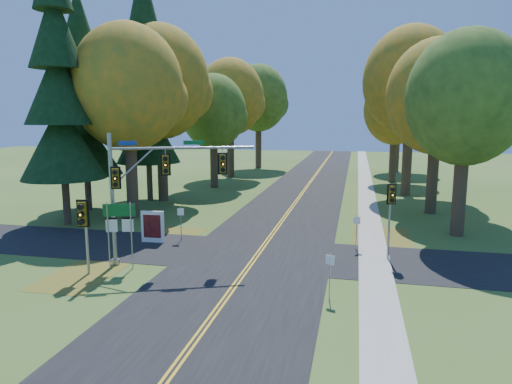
% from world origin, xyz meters
% --- Properties ---
extents(ground, '(160.00, 160.00, 0.00)m').
position_xyz_m(ground, '(0.00, 0.00, 0.00)').
color(ground, '#37561E').
rests_on(ground, ground).
extents(road_main, '(8.00, 160.00, 0.02)m').
position_xyz_m(road_main, '(0.00, 0.00, 0.01)').
color(road_main, black).
rests_on(road_main, ground).
extents(road_cross, '(60.00, 6.00, 0.02)m').
position_xyz_m(road_cross, '(0.00, 2.00, 0.01)').
color(road_cross, black).
rests_on(road_cross, ground).
extents(centerline_left, '(0.10, 160.00, 0.01)m').
position_xyz_m(centerline_left, '(-0.10, 0.00, 0.03)').
color(centerline_left, gold).
rests_on(centerline_left, road_main).
extents(centerline_right, '(0.10, 160.00, 0.01)m').
position_xyz_m(centerline_right, '(0.10, 0.00, 0.03)').
color(centerline_right, gold).
rests_on(centerline_right, road_main).
extents(sidewalk_east, '(1.60, 160.00, 0.06)m').
position_xyz_m(sidewalk_east, '(6.20, 0.00, 0.03)').
color(sidewalk_east, '#9E998E').
rests_on(sidewalk_east, ground).
extents(leaf_patch_w_near, '(4.00, 6.00, 0.00)m').
position_xyz_m(leaf_patch_w_near, '(-6.50, 4.00, 0.01)').
color(leaf_patch_w_near, brown).
rests_on(leaf_patch_w_near, ground).
extents(leaf_patch_e, '(3.50, 8.00, 0.00)m').
position_xyz_m(leaf_patch_e, '(6.80, 6.00, 0.01)').
color(leaf_patch_e, brown).
rests_on(leaf_patch_e, ground).
extents(leaf_patch_w_far, '(3.00, 5.00, 0.00)m').
position_xyz_m(leaf_patch_w_far, '(-7.50, -3.00, 0.01)').
color(leaf_patch_w_far, brown).
rests_on(leaf_patch_w_far, ground).
extents(tree_w_a, '(8.00, 8.00, 14.15)m').
position_xyz_m(tree_w_a, '(-11.13, 9.38, 9.49)').
color(tree_w_a, '#38281C').
rests_on(tree_w_a, ground).
extents(tree_e_a, '(7.20, 7.20, 12.73)m').
position_xyz_m(tree_e_a, '(11.57, 8.77, 8.53)').
color(tree_e_a, '#38281C').
rests_on(tree_e_a, ground).
extents(tree_w_b, '(8.60, 8.60, 15.38)m').
position_xyz_m(tree_w_b, '(-11.72, 16.29, 10.37)').
color(tree_w_b, '#38281C').
rests_on(tree_w_b, ground).
extents(tree_e_b, '(7.60, 7.60, 13.33)m').
position_xyz_m(tree_e_b, '(10.97, 15.58, 8.90)').
color(tree_e_b, '#38281C').
rests_on(tree_e_b, ground).
extents(tree_w_c, '(6.80, 6.80, 11.91)m').
position_xyz_m(tree_w_c, '(-9.54, 24.47, 7.94)').
color(tree_w_c, '#38281C').
rests_on(tree_w_c, ground).
extents(tree_e_c, '(8.80, 8.80, 15.79)m').
position_xyz_m(tree_e_c, '(9.88, 23.69, 10.66)').
color(tree_e_c, '#38281C').
rests_on(tree_e_c, ground).
extents(tree_w_d, '(8.20, 8.20, 14.56)m').
position_xyz_m(tree_w_d, '(-10.13, 33.18, 9.78)').
color(tree_w_d, '#38281C').
rests_on(tree_w_d, ground).
extents(tree_e_d, '(7.00, 7.00, 12.32)m').
position_xyz_m(tree_e_d, '(9.26, 32.87, 8.24)').
color(tree_e_d, '#38281C').
rests_on(tree_e_d, ground).
extents(tree_w_e, '(8.40, 8.40, 14.97)m').
position_xyz_m(tree_w_e, '(-8.92, 44.09, 10.07)').
color(tree_w_e, '#38281C').
rests_on(tree_w_e, ground).
extents(tree_e_e, '(7.80, 7.80, 13.74)m').
position_xyz_m(tree_e_e, '(10.47, 43.58, 9.19)').
color(tree_e_e, '#38281C').
rests_on(tree_e_e, ground).
extents(pine_a, '(5.60, 5.60, 19.48)m').
position_xyz_m(pine_a, '(-14.50, 6.00, 9.18)').
color(pine_a, '#38281C').
rests_on(pine_a, ground).
extents(pine_b, '(5.60, 5.60, 17.31)m').
position_xyz_m(pine_b, '(-16.00, 11.00, 8.16)').
color(pine_b, '#38281C').
rests_on(pine_b, ground).
extents(pine_c, '(5.60, 5.60, 20.56)m').
position_xyz_m(pine_c, '(-13.00, 16.00, 9.69)').
color(pine_c, '#38281C').
rests_on(pine_c, ground).
extents(traffic_mast, '(6.89, 3.02, 6.67)m').
position_xyz_m(traffic_mast, '(-5.02, -0.66, 4.29)').
color(traffic_mast, gray).
rests_on(traffic_mast, ground).
extents(east_signal_pole, '(0.47, 0.54, 4.05)m').
position_xyz_m(east_signal_pole, '(6.92, 2.49, 3.07)').
color(east_signal_pole, gray).
rests_on(east_signal_pole, ground).
extents(ped_signal_pole, '(0.58, 0.67, 3.67)m').
position_xyz_m(ped_signal_pole, '(-7.23, -3.04, 2.73)').
color(ped_signal_pole, '#989AA1').
rests_on(ped_signal_pole, ground).
extents(route_sign_cluster, '(1.52, 0.47, 3.35)m').
position_xyz_m(route_sign_cluster, '(-6.13, -1.77, 2.36)').
color(route_sign_cluster, gray).
rests_on(route_sign_cluster, ground).
extents(info_kiosk, '(1.39, 0.28, 1.91)m').
position_xyz_m(info_kiosk, '(-6.65, 2.99, 0.95)').
color(info_kiosk, white).
rests_on(info_kiosk, ground).
extents(reg_sign_e_north, '(0.38, 0.07, 1.98)m').
position_xyz_m(reg_sign_e_north, '(5.25, 4.05, 1.35)').
color(reg_sign_e_north, gray).
rests_on(reg_sign_e_north, ground).
extents(reg_sign_e_south, '(0.36, 0.15, 1.94)m').
position_xyz_m(reg_sign_e_south, '(4.20, -3.44, 1.33)').
color(reg_sign_e_south, gray).
rests_on(reg_sign_e_south, ground).
extents(reg_sign_w, '(0.39, 0.09, 2.07)m').
position_xyz_m(reg_sign_w, '(-5.15, 3.73, 1.42)').
color(reg_sign_w, gray).
rests_on(reg_sign_w, ground).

